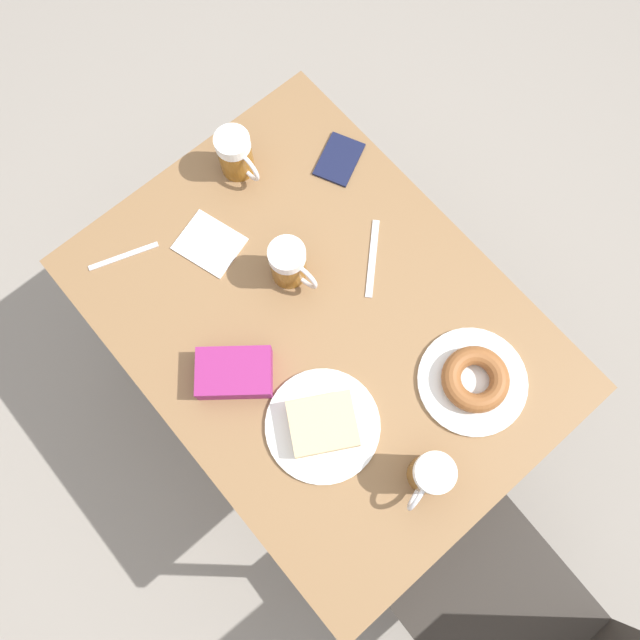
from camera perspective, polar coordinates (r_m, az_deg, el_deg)
name	(u,v)px	position (r m, az deg, el deg)	size (l,w,h in m)	color
ground_plane	(320,381)	(2.14, 0.00, -5.64)	(8.00, 8.00, 0.00)	gray
table	(320,330)	(1.47, 0.00, -0.87)	(0.80, 1.08, 0.75)	olive
plate_with_cake	(323,425)	(1.35, 0.25, -9.56)	(0.25, 0.25, 0.05)	white
plate_with_donut	(474,380)	(1.40, 13.91, -5.35)	(0.24, 0.24, 0.05)	white
beer_mug_left	(289,264)	(1.39, -2.85, 5.16)	(0.08, 0.13, 0.13)	#8C5619
beer_mug_center	(430,475)	(1.31, 10.01, -13.79)	(0.13, 0.08, 0.13)	#8C5619
beer_mug_right	(236,155)	(1.52, -7.70, 14.76)	(0.08, 0.13, 0.13)	#8C5619
napkin_folded	(210,244)	(1.49, -10.06, 6.89)	(0.15, 0.17, 0.00)	white
fork	(124,256)	(1.53, -17.51, 5.59)	(0.16, 0.07, 0.00)	silver
knife	(372,258)	(1.46, 4.82, 5.65)	(0.15, 0.14, 0.00)	silver
passport_near_edge	(339,159)	(1.57, 1.76, 14.48)	(0.15, 0.13, 0.01)	#141938
blue_pouch	(234,373)	(1.37, -7.83, -4.81)	(0.19, 0.18, 0.06)	#8C2366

